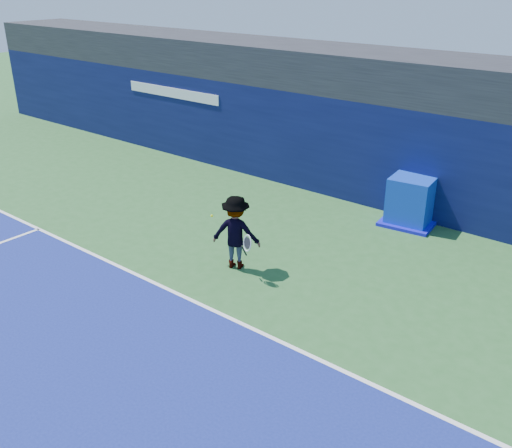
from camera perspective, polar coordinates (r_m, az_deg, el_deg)
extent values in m
plane|color=#295C29|center=(11.26, -20.41, -12.15)|extent=(80.00, 80.00, 0.00)
cube|color=white|center=(12.68, -8.93, -6.40)|extent=(24.00, 0.10, 0.01)
cube|color=black|center=(17.95, 11.24, 14.71)|extent=(36.00, 3.00, 1.20)
cube|color=#0A103B|center=(17.55, 9.12, 7.61)|extent=(36.00, 1.00, 3.00)
cube|color=white|center=(21.23, -8.36, 12.87)|extent=(4.50, 0.04, 0.35)
cube|color=#0D31B7|center=(16.03, 15.26, 2.30)|extent=(1.22, 1.22, 1.33)
cube|color=#130EC5|center=(16.26, 15.03, 0.27)|extent=(1.53, 1.53, 0.09)
imported|color=white|center=(13.06, -2.02, -0.84)|extent=(1.30, 1.06, 1.76)
cylinder|color=black|center=(12.73, -1.21, -2.68)|extent=(0.08, 0.15, 0.28)
torus|color=white|center=(12.50, -0.87, -1.92)|extent=(0.32, 0.18, 0.31)
cylinder|color=black|center=(12.50, -0.87, -1.92)|extent=(0.27, 0.14, 0.27)
sphere|color=#C3D617|center=(14.29, -4.44, 0.82)|extent=(0.07, 0.07, 0.07)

